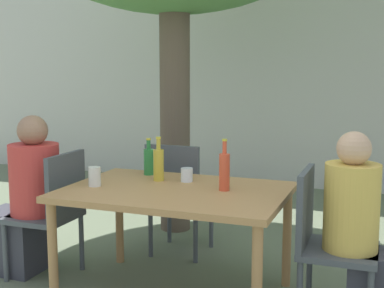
# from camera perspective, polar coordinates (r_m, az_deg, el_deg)

# --- Properties ---
(cafe_building_wall) EXTENTS (10.00, 0.08, 2.80)m
(cafe_building_wall) POSITION_cam_1_polar(r_m,az_deg,el_deg) (6.77, 9.81, 7.29)
(cafe_building_wall) COLOR beige
(cafe_building_wall) RESTS_ON ground_plane
(dining_table_front) EXTENTS (1.41, 0.98, 0.73)m
(dining_table_front) POSITION_cam_1_polar(r_m,az_deg,el_deg) (3.45, -1.76, -6.02)
(dining_table_front) COLOR #B27F4C
(dining_table_front) RESTS_ON ground_plane
(patio_chair_0) EXTENTS (0.44, 0.44, 0.91)m
(patio_chair_0) POSITION_cam_1_polar(r_m,az_deg,el_deg) (3.93, -14.59, -6.56)
(patio_chair_0) COLOR #474C51
(patio_chair_0) RESTS_ON ground_plane
(patio_chair_1) EXTENTS (0.44, 0.44, 0.91)m
(patio_chair_1) POSITION_cam_1_polar(r_m,az_deg,el_deg) (3.26, 13.88, -9.59)
(patio_chair_1) COLOR #474C51
(patio_chair_1) RESTS_ON ground_plane
(patio_chair_2) EXTENTS (0.44, 0.44, 0.91)m
(patio_chair_2) POSITION_cam_1_polar(r_m,az_deg,el_deg) (4.24, -1.56, -5.20)
(patio_chair_2) COLOR #474C51
(patio_chair_2) RESTS_ON ground_plane
(person_seated_0) EXTENTS (0.58, 0.35, 1.16)m
(person_seated_0) POSITION_cam_1_polar(r_m,az_deg,el_deg) (4.06, -17.34, -6.07)
(person_seated_0) COLOR #383842
(person_seated_0) RESTS_ON ground_plane
(person_seated_1) EXTENTS (0.56, 0.31, 1.14)m
(person_seated_1) POSITION_cam_1_polar(r_m,az_deg,el_deg) (3.25, 18.19, -10.06)
(person_seated_1) COLOR #383842
(person_seated_1) RESTS_ON ground_plane
(oil_cruet_0) EXTENTS (0.07, 0.07, 0.30)m
(oil_cruet_0) POSITION_cam_1_polar(r_m,az_deg,el_deg) (3.66, -3.58, -2.11)
(oil_cruet_0) COLOR gold
(oil_cruet_0) RESTS_ON dining_table_front
(green_bottle_1) EXTENTS (0.07, 0.07, 0.27)m
(green_bottle_1) POSITION_cam_1_polar(r_m,az_deg,el_deg) (3.87, -4.64, -1.78)
(green_bottle_1) COLOR #287A38
(green_bottle_1) RESTS_ON dining_table_front
(soda_bottle_2) EXTENTS (0.07, 0.07, 0.33)m
(soda_bottle_2) POSITION_cam_1_polar(r_m,az_deg,el_deg) (3.37, 3.48, -2.85)
(soda_bottle_2) COLOR #DB4C2D
(soda_bottle_2) RESTS_ON dining_table_front
(drinking_glass_0) EXTENTS (0.08, 0.08, 0.13)m
(drinking_glass_0) POSITION_cam_1_polar(r_m,az_deg,el_deg) (3.55, -10.35, -3.43)
(drinking_glass_0) COLOR silver
(drinking_glass_0) RESTS_ON dining_table_front
(drinking_glass_1) EXTENTS (0.08, 0.08, 0.09)m
(drinking_glass_1) POSITION_cam_1_polar(r_m,az_deg,el_deg) (3.64, -0.56, -3.31)
(drinking_glass_1) COLOR white
(drinking_glass_1) RESTS_ON dining_table_front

